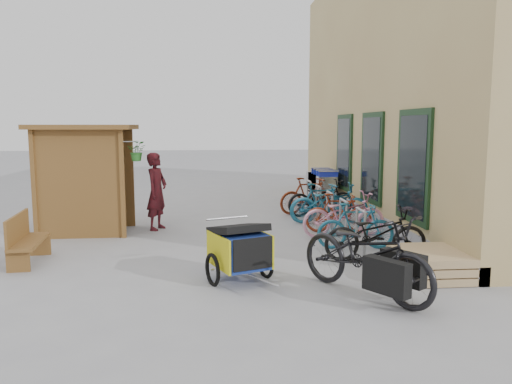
{
  "coord_description": "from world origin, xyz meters",
  "views": [
    {
      "loc": [
        -0.46,
        -8.8,
        2.39
      ],
      "look_at": [
        0.5,
        1.5,
        1.0
      ],
      "focal_mm": 35.0,
      "sensor_mm": 36.0,
      "label": 1
    }
  ],
  "objects": [
    {
      "name": "bike_1",
      "position": [
        2.34,
        0.44,
        0.45
      ],
      "size": [
        1.53,
        0.55,
        0.9
      ],
      "primitive_type": "imported",
      "rotation": [
        0.0,
        0.0,
        1.49
      ],
      "color": "#226988",
      "rests_on": "ground"
    },
    {
      "name": "person_kiosk",
      "position": [
        -1.68,
        2.67,
        0.89
      ],
      "size": [
        0.64,
        0.76,
        1.77
      ],
      "primitive_type": "imported",
      "rotation": [
        0.0,
        0.0,
        1.17
      ],
      "color": "maroon",
      "rests_on": "ground"
    },
    {
      "name": "bike_0",
      "position": [
        2.44,
        -0.41,
        0.48
      ],
      "size": [
        1.84,
        0.66,
        0.96
      ],
      "primitive_type": "imported",
      "rotation": [
        0.0,
        0.0,
        1.56
      ],
      "color": "black",
      "rests_on": "ground"
    },
    {
      "name": "child_trailer",
      "position": [
        -0.02,
        -1.36,
        0.53
      ],
      "size": [
        1.08,
        1.64,
        0.96
      ],
      "rotation": [
        0.0,
        0.0,
        0.37
      ],
      "color": "navy",
      "rests_on": "ground"
    },
    {
      "name": "bench",
      "position": [
        -3.67,
        -0.01,
        0.44
      ],
      "size": [
        0.54,
        1.4,
        0.86
      ],
      "rotation": [
        0.0,
        0.0,
        0.09
      ],
      "color": "brown",
      "rests_on": "ground"
    },
    {
      "name": "bike_rack",
      "position": [
        2.3,
        2.4,
        0.52
      ],
      "size": [
        0.05,
        5.35,
        0.86
      ],
      "color": "#A5A8AD",
      "rests_on": "ground"
    },
    {
      "name": "pallet_stack",
      "position": [
        3.0,
        -1.4,
        0.21
      ],
      "size": [
        1.0,
        1.2,
        0.4
      ],
      "color": "tan",
      "rests_on": "ground"
    },
    {
      "name": "bike_2",
      "position": [
        2.4,
        1.53,
        0.49
      ],
      "size": [
        1.91,
        0.85,
        0.97
      ],
      "primitive_type": "imported",
      "rotation": [
        0.0,
        0.0,
        1.68
      ],
      "color": "pink",
      "rests_on": "ground"
    },
    {
      "name": "bike_4",
      "position": [
        2.45,
        3.0,
        0.5
      ],
      "size": [
        1.95,
        0.83,
        1.0
      ],
      "primitive_type": "imported",
      "rotation": [
        0.0,
        0.0,
        1.48
      ],
      "color": "#226988",
      "rests_on": "ground"
    },
    {
      "name": "shopping_carts",
      "position": [
        3.0,
        6.42,
        0.63
      ],
      "size": [
        0.6,
        2.02,
        1.07
      ],
      "color": "silver",
      "rests_on": "ground"
    },
    {
      "name": "bike_5",
      "position": [
        2.26,
        3.2,
        0.49
      ],
      "size": [
        1.68,
        0.77,
        0.97
      ],
      "primitive_type": "imported",
      "rotation": [
        0.0,
        0.0,
        1.77
      ],
      "color": "#226988",
      "rests_on": "ground"
    },
    {
      "name": "kiosk",
      "position": [
        -3.28,
        2.47,
        1.55
      ],
      "size": [
        2.49,
        1.65,
        2.4
      ],
      "color": "brown",
      "rests_on": "ground"
    },
    {
      "name": "bike_6",
      "position": [
        2.46,
        4.04,
        0.48
      ],
      "size": [
        1.92,
        0.94,
        0.96
      ],
      "primitive_type": "imported",
      "rotation": [
        0.0,
        0.0,
        1.74
      ],
      "color": "black",
      "rests_on": "ground"
    },
    {
      "name": "bike_7",
      "position": [
        2.19,
        4.35,
        0.5
      ],
      "size": [
        1.73,
        0.85,
        1.0
      ],
      "primitive_type": "imported",
      "rotation": [
        0.0,
        0.0,
        1.81
      ],
      "color": "maroon",
      "rests_on": "ground"
    },
    {
      "name": "building",
      "position": [
        6.49,
        4.5,
        3.49
      ],
      "size": [
        6.07,
        13.0,
        7.0
      ],
      "color": "tan",
      "rests_on": "ground"
    },
    {
      "name": "bike_3",
      "position": [
        2.39,
        1.92,
        0.44
      ],
      "size": [
        1.53,
        0.69,
        0.89
      ],
      "primitive_type": "imported",
      "rotation": [
        0.0,
        0.0,
        1.38
      ],
      "color": "maroon",
      "rests_on": "ground"
    },
    {
      "name": "ground",
      "position": [
        0.0,
        0.0,
        0.0
      ],
      "size": [
        80.0,
        80.0,
        0.0
      ],
      "primitive_type": "plane",
      "color": "#97979A"
    },
    {
      "name": "cargo_bike",
      "position": [
        1.71,
        -2.18,
        0.59
      ],
      "size": [
        1.91,
        2.32,
        1.19
      ],
      "rotation": [
        0.0,
        0.0,
        0.59
      ],
      "color": "black",
      "rests_on": "ground"
    }
  ]
}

